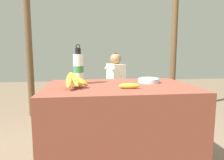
% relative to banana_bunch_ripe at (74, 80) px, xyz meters
% --- Properties ---
extents(market_counter, '(1.25, 0.85, 0.79)m').
position_rel_banana_bunch_ripe_xyz_m(market_counter, '(0.38, 0.09, -0.46)').
color(market_counter, brown).
rests_on(market_counter, ground_plane).
extents(banana_bunch_ripe, '(0.18, 0.33, 0.14)m').
position_rel_banana_bunch_ripe_xyz_m(banana_bunch_ripe, '(0.00, 0.00, 0.00)').
color(banana_bunch_ripe, '#4C381E').
rests_on(banana_bunch_ripe, market_counter).
extents(serving_bowl, '(0.20, 0.20, 0.04)m').
position_rel_banana_bunch_ripe_xyz_m(serving_bowl, '(0.68, 0.20, -0.04)').
color(serving_bowl, silver).
rests_on(serving_bowl, market_counter).
extents(water_bottle, '(0.09, 0.09, 0.36)m').
position_rel_banana_bunch_ripe_xyz_m(water_bottle, '(0.03, 0.21, 0.07)').
color(water_bottle, white).
rests_on(water_bottle, market_counter).
extents(loose_banana_front, '(0.17, 0.06, 0.04)m').
position_rel_banana_bunch_ripe_xyz_m(loose_banana_front, '(0.43, -0.09, -0.04)').
color(loose_banana_front, gold).
rests_on(loose_banana_front, market_counter).
extents(wooden_bench, '(1.50, 0.32, 0.40)m').
position_rel_banana_bunch_ripe_xyz_m(wooden_bench, '(0.42, 1.58, -0.52)').
color(wooden_bench, brown).
rests_on(wooden_bench, ground_plane).
extents(seated_vendor, '(0.45, 0.42, 1.08)m').
position_rel_banana_bunch_ripe_xyz_m(seated_vendor, '(0.52, 1.54, -0.25)').
color(seated_vendor, '#473828').
rests_on(seated_vendor, ground_plane).
extents(banana_bunch_green, '(0.16, 0.26, 0.13)m').
position_rel_banana_bunch_ripe_xyz_m(banana_bunch_green, '(0.04, 1.58, -0.40)').
color(banana_bunch_green, '#4C381E').
rests_on(banana_bunch_green, wooden_bench).
extents(support_post_near, '(0.11, 0.11, 2.73)m').
position_rel_banana_bunch_ripe_xyz_m(support_post_near, '(-0.84, 1.88, 0.50)').
color(support_post_near, brown).
rests_on(support_post_near, ground_plane).
extents(support_post_far, '(0.11, 0.11, 2.73)m').
position_rel_banana_bunch_ripe_xyz_m(support_post_far, '(1.67, 1.88, 0.50)').
color(support_post_far, brown).
rests_on(support_post_far, ground_plane).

